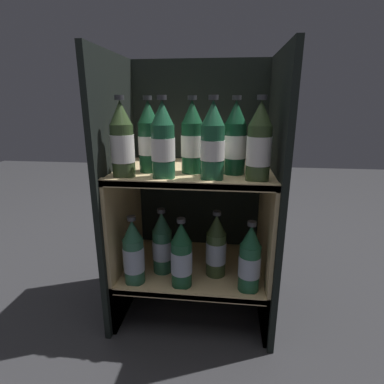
{
  "coord_description": "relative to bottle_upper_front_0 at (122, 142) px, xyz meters",
  "views": [
    {
      "loc": [
        0.11,
        -0.84,
        0.8
      ],
      "look_at": [
        0.0,
        0.14,
        0.51
      ],
      "focal_mm": 28.0,
      "sensor_mm": 36.0,
      "label": 1
    }
  ],
  "objects": [
    {
      "name": "bottle_lower_back_1",
      "position": [
        0.3,
        0.08,
        -0.38
      ],
      "size": [
        0.07,
        0.07,
        0.25
      ],
      "color": "#384C28",
      "rests_on": "shelf_lower"
    },
    {
      "name": "bottle_upper_front_0",
      "position": [
        0.0,
        0.0,
        0.0
      ],
      "size": [
        0.07,
        0.07,
        0.25
      ],
      "color": "#384C28",
      "rests_on": "shelf_upper"
    },
    {
      "name": "shelf_upper",
      "position": [
        0.21,
        0.13,
        -0.28
      ],
      "size": [
        0.54,
        0.39,
        0.58
      ],
      "color": "#DBBC84",
      "rests_on": "ground_plane"
    },
    {
      "name": "shelf_lower",
      "position": [
        0.21,
        0.13,
        -0.53
      ],
      "size": [
        0.54,
        0.39,
        0.19
      ],
      "color": "#DBBC84",
      "rests_on": "ground_plane"
    },
    {
      "name": "fridge_side_right",
      "position": [
        0.49,
        0.14,
        -0.2
      ],
      "size": [
        0.02,
        0.43,
        0.96
      ],
      "primitive_type": "cube",
      "color": "black",
      "rests_on": "ground_plane"
    },
    {
      "name": "bottle_upper_back_1",
      "position": [
        0.2,
        0.08,
        0.0
      ],
      "size": [
        0.07,
        0.07,
        0.25
      ],
      "color": "#194C2D",
      "rests_on": "shelf_upper"
    },
    {
      "name": "bottle_lower_front_1",
      "position": [
        0.18,
        -0.0,
        -0.39
      ],
      "size": [
        0.07,
        0.07,
        0.25
      ],
      "color": "#194C2D",
      "rests_on": "shelf_lower"
    },
    {
      "name": "ground_plane",
      "position": [
        0.21,
        -0.06,
        -0.68
      ],
      "size": [
        6.0,
        6.0,
        0.0
      ],
      "primitive_type": "plane",
      "color": "#2D2D30"
    },
    {
      "name": "bottle_upper_front_3",
      "position": [
        0.42,
        0.0,
        0.0
      ],
      "size": [
        0.07,
        0.07,
        0.25
      ],
      "color": "#384C28",
      "rests_on": "shelf_upper"
    },
    {
      "name": "bottle_lower_front_2",
      "position": [
        0.41,
        -0.0,
        -0.38
      ],
      "size": [
        0.07,
        0.07,
        0.25
      ],
      "color": "#1E5638",
      "rests_on": "shelf_lower"
    },
    {
      "name": "fridge_back_wall",
      "position": [
        0.21,
        0.34,
        -0.2
      ],
      "size": [
        0.58,
        0.02,
        0.96
      ],
      "primitive_type": "cube",
      "color": "black",
      "rests_on": "ground_plane"
    },
    {
      "name": "bottle_upper_front_1",
      "position": [
        0.13,
        0.0,
        0.0
      ],
      "size": [
        0.07,
        0.07,
        0.25
      ],
      "color": "#1E5638",
      "rests_on": "shelf_upper"
    },
    {
      "name": "bottle_lower_front_0",
      "position": [
        0.01,
        -0.0,
        -0.39
      ],
      "size": [
        0.07,
        0.07,
        0.25
      ],
      "color": "#285B42",
      "rests_on": "shelf_lower"
    },
    {
      "name": "bottle_upper_back_2",
      "position": [
        0.35,
        0.08,
        0.0
      ],
      "size": [
        0.07,
        0.07,
        0.25
      ],
      "color": "#144228",
      "rests_on": "shelf_upper"
    },
    {
      "name": "bottle_upper_front_2",
      "position": [
        0.28,
        -0.0,
        0.0
      ],
      "size": [
        0.07,
        0.07,
        0.25
      ],
      "color": "#1E5638",
      "rests_on": "shelf_upper"
    },
    {
      "name": "bottle_lower_back_0",
      "position": [
        0.1,
        0.08,
        -0.38
      ],
      "size": [
        0.07,
        0.07,
        0.25
      ],
      "color": "#285B42",
      "rests_on": "shelf_lower"
    },
    {
      "name": "bottle_upper_back_0",
      "position": [
        0.06,
        0.08,
        0.0
      ],
      "size": [
        0.07,
        0.07,
        0.25
      ],
      "color": "#194C2D",
      "rests_on": "shelf_upper"
    },
    {
      "name": "fridge_side_left",
      "position": [
        -0.07,
        0.14,
        -0.2
      ],
      "size": [
        0.02,
        0.43,
        0.96
      ],
      "primitive_type": "cube",
      "color": "black",
      "rests_on": "ground_plane"
    }
  ]
}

